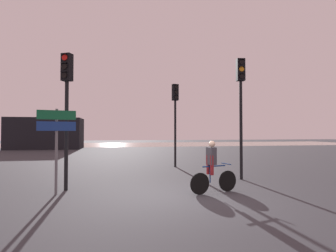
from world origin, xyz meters
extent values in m
plane|color=#333338|center=(0.00, 0.00, 0.00)|extent=(120.00, 120.00, 0.00)
cube|color=#9E937F|center=(0.00, 35.38, 0.00)|extent=(80.00, 16.00, 0.01)
cube|color=black|center=(-10.19, 25.38, 1.80)|extent=(8.02, 4.00, 3.61)
cylinder|color=black|center=(1.23, 6.72, 1.83)|extent=(0.12, 0.12, 3.67)
cube|color=black|center=(1.23, 6.72, 4.12)|extent=(0.37, 0.31, 0.90)
cylinder|color=black|center=(1.26, 6.58, 4.41)|extent=(0.19, 0.07, 0.19)
cube|color=black|center=(1.27, 6.56, 4.52)|extent=(0.21, 0.16, 0.02)
cylinder|color=black|center=(1.26, 6.58, 4.12)|extent=(0.19, 0.07, 0.19)
cube|color=black|center=(1.27, 6.56, 4.23)|extent=(0.21, 0.16, 0.02)
cylinder|color=black|center=(1.26, 6.58, 3.83)|extent=(0.19, 0.07, 0.19)
cube|color=black|center=(1.27, 6.56, 3.94)|extent=(0.21, 0.16, 0.02)
cylinder|color=black|center=(3.01, 2.41, 1.99)|extent=(0.12, 0.12, 3.98)
cube|color=black|center=(3.01, 2.41, 4.43)|extent=(0.35, 0.28, 0.90)
cylinder|color=black|center=(2.99, 2.27, 4.72)|extent=(0.19, 0.05, 0.19)
cube|color=black|center=(2.99, 2.25, 4.83)|extent=(0.20, 0.14, 0.02)
cylinder|color=orange|center=(2.99, 2.27, 4.43)|extent=(0.19, 0.05, 0.19)
cube|color=black|center=(2.99, 2.25, 4.54)|extent=(0.20, 0.14, 0.02)
cylinder|color=black|center=(2.99, 2.27, 4.14)|extent=(0.19, 0.05, 0.19)
cube|color=black|center=(2.99, 2.25, 4.25)|extent=(0.20, 0.14, 0.02)
cylinder|color=black|center=(-3.52, 1.60, 1.79)|extent=(0.12, 0.12, 3.57)
cube|color=black|center=(-3.52, 1.60, 4.02)|extent=(0.39, 0.35, 0.90)
cylinder|color=red|center=(-3.58, 1.48, 4.31)|extent=(0.18, 0.11, 0.19)
cube|color=black|center=(-3.59, 1.46, 4.42)|extent=(0.22, 0.19, 0.02)
cylinder|color=black|center=(-3.58, 1.48, 4.02)|extent=(0.18, 0.11, 0.19)
cube|color=black|center=(-3.59, 1.46, 4.13)|extent=(0.22, 0.19, 0.02)
cylinder|color=black|center=(-3.58, 1.48, 3.73)|extent=(0.18, 0.11, 0.19)
cube|color=black|center=(-3.59, 1.46, 3.84)|extent=(0.22, 0.19, 0.02)
cylinder|color=slate|center=(-3.70, 1.03, 1.30)|extent=(0.08, 0.08, 2.60)
cube|color=#116038|center=(-3.69, 0.98, 2.41)|extent=(1.08, 0.27, 0.28)
cube|color=navy|center=(-3.69, 0.98, 2.07)|extent=(1.08, 0.27, 0.28)
cylinder|color=black|center=(1.59, 0.49, 0.33)|extent=(0.65, 0.21, 0.66)
cylinder|color=black|center=(0.57, 0.21, 0.33)|extent=(0.65, 0.21, 0.66)
cylinder|color=navy|center=(1.08, 0.35, 0.83)|extent=(0.82, 0.26, 0.04)
cylinder|color=navy|center=(0.94, 0.31, 0.61)|extent=(0.04, 0.04, 0.55)
cylinder|color=navy|center=(1.54, 0.48, 0.88)|extent=(0.15, 0.45, 0.03)
cylinder|color=maroon|center=(0.96, 0.22, 0.88)|extent=(0.11, 0.11, 0.60)
cylinder|color=maroon|center=(0.91, 0.41, 0.88)|extent=(0.11, 0.11, 0.60)
cube|color=#3F3F47|center=(0.98, 0.33, 1.15)|extent=(0.27, 0.34, 0.54)
sphere|color=beige|center=(1.01, 0.34, 1.52)|extent=(0.20, 0.20, 0.20)
camera|label=1|loc=(-1.85, -7.41, 1.86)|focal=28.00mm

